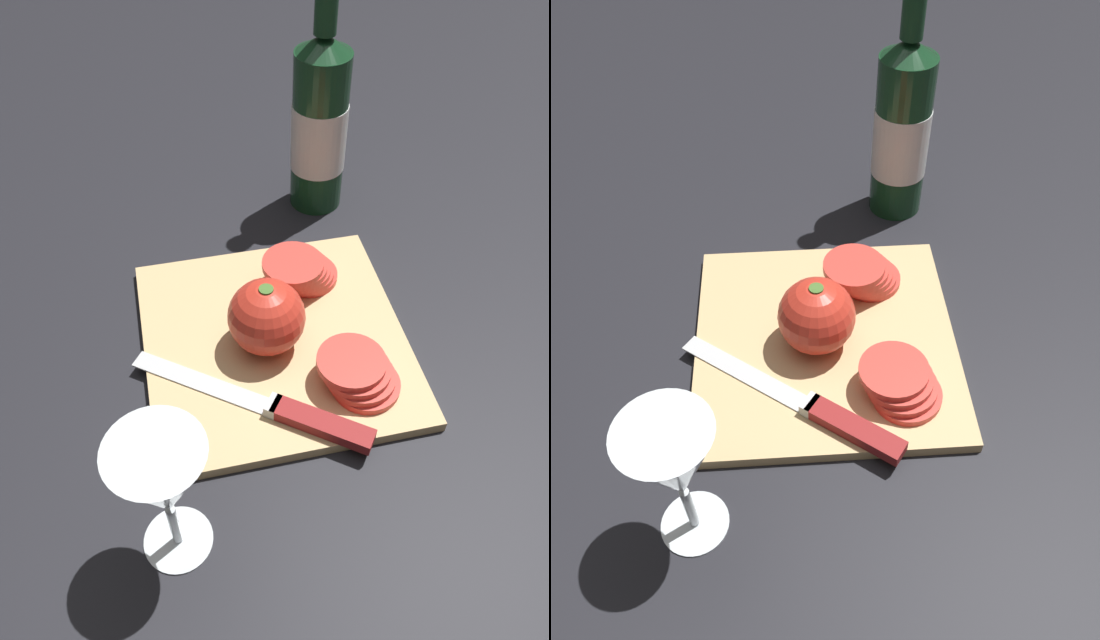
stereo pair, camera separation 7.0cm
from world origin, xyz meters
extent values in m
plane|color=black|center=(0.00, 0.00, 0.00)|extent=(3.00, 3.00, 0.00)
cube|color=tan|center=(-0.01, 0.01, 0.01)|extent=(0.30, 0.30, 0.01)
cylinder|color=#14381E|center=(0.25, -0.11, 0.11)|extent=(0.07, 0.07, 0.22)
cone|color=#14381E|center=(0.25, -0.11, 0.23)|extent=(0.07, 0.07, 0.02)
cylinder|color=#14381E|center=(0.25, -0.11, 0.28)|extent=(0.03, 0.03, 0.08)
cylinder|color=silver|center=(0.25, -0.11, 0.11)|extent=(0.07, 0.07, 0.09)
cylinder|color=silver|center=(-0.22, 0.15, 0.00)|extent=(0.06, 0.06, 0.00)
cylinder|color=silver|center=(-0.22, 0.15, 0.03)|extent=(0.01, 0.01, 0.06)
cone|color=silver|center=(-0.22, 0.15, 0.11)|extent=(0.08, 0.08, 0.10)
cone|color=#DBCC84|center=(-0.22, 0.15, 0.09)|extent=(0.03, 0.03, 0.04)
sphere|color=red|center=(-0.01, 0.02, 0.06)|extent=(0.09, 0.09, 0.09)
cylinder|color=#47702D|center=(-0.01, 0.02, 0.10)|extent=(0.02, 0.02, 0.01)
cube|color=silver|center=(-0.06, 0.10, 0.01)|extent=(0.12, 0.15, 0.00)
cube|color=silver|center=(-0.11, 0.03, 0.02)|extent=(0.03, 0.02, 0.01)
cube|color=maroon|center=(-0.14, -0.01, 0.02)|extent=(0.08, 0.10, 0.01)
cylinder|color=#D63D33|center=(0.08, -0.05, 0.02)|extent=(0.07, 0.07, 0.01)
cylinder|color=#D63D33|center=(0.07, -0.05, 0.03)|extent=(0.07, 0.07, 0.01)
cylinder|color=#D63D33|center=(0.07, -0.04, 0.04)|extent=(0.07, 0.07, 0.01)
cylinder|color=#D63D33|center=(0.07, -0.04, 0.04)|extent=(0.07, 0.07, 0.01)
cylinder|color=#D63D33|center=(0.07, -0.03, 0.05)|extent=(0.07, 0.07, 0.01)
cylinder|color=#D63D33|center=(-0.10, -0.07, 0.02)|extent=(0.07, 0.07, 0.01)
cylinder|color=#D63D33|center=(-0.09, -0.07, 0.03)|extent=(0.07, 0.07, 0.01)
cylinder|color=#D63D33|center=(-0.09, -0.06, 0.04)|extent=(0.07, 0.07, 0.01)
cylinder|color=#D63D33|center=(-0.09, -0.06, 0.04)|extent=(0.07, 0.07, 0.01)
camera|label=1|loc=(-0.46, 0.11, 0.56)|focal=35.00mm
camera|label=2|loc=(-0.47, 0.04, 0.56)|focal=35.00mm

